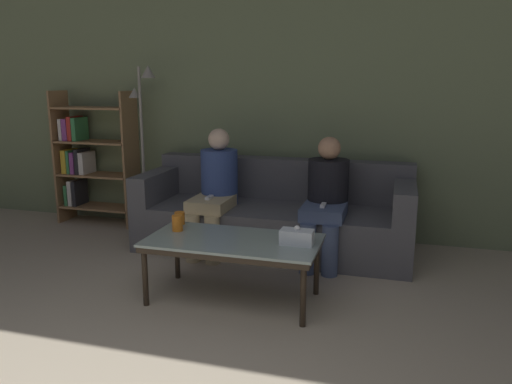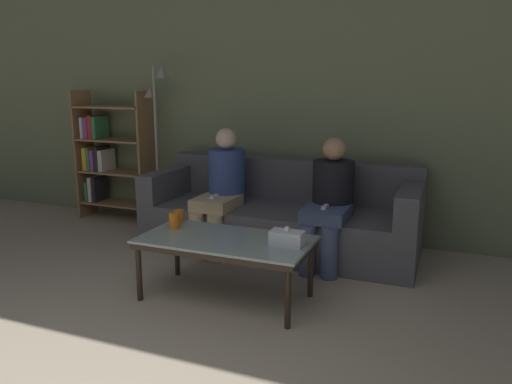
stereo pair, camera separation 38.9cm
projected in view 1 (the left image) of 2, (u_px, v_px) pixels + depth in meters
name	position (u px, v px, depth m)	size (l,w,h in m)	color
wall_back	(289.00, 104.00, 4.87)	(12.00, 0.06, 2.60)	#707F5B
couch	(275.00, 217.00, 4.59)	(2.45, 0.90, 0.80)	#515156
coffee_table	(233.00, 245.00, 3.46)	(1.20, 0.61, 0.45)	#8C9E99
cup_near_left	(180.00, 218.00, 3.80)	(0.08, 0.08, 0.10)	orange
cup_near_right	(177.00, 223.00, 3.63)	(0.08, 0.08, 0.12)	orange
tissue_box	(297.00, 237.00, 3.33)	(0.22, 0.12, 0.13)	silver
bookshelf	(88.00, 158.00, 5.37)	(0.87, 0.32, 1.42)	#9E754C
standing_lamp	(144.00, 132.00, 4.96)	(0.31, 0.26, 1.67)	gray
seated_person_left_end	(216.00, 187.00, 4.47)	(0.33, 0.67, 1.10)	tan
seated_person_mid_left	(326.00, 196.00, 4.20)	(0.35, 0.68, 1.06)	#47567A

